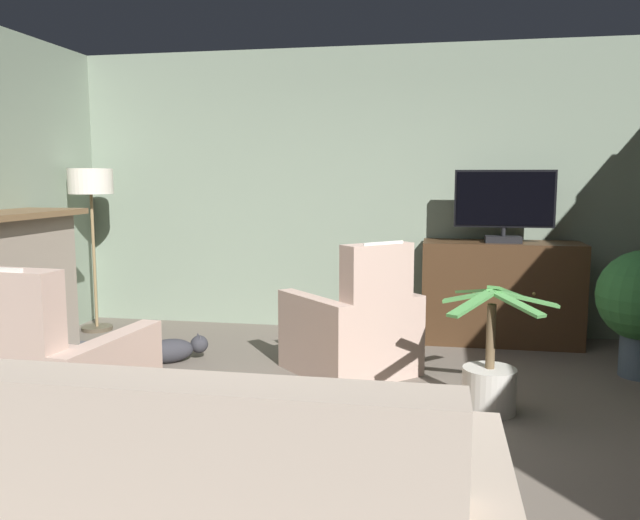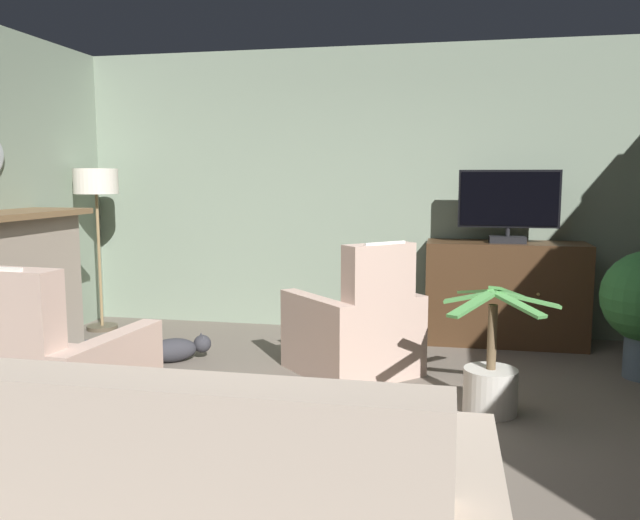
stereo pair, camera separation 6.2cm
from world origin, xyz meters
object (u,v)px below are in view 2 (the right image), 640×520
Objects in this scene: armchair_facing_sofa at (356,331)px; cat at (177,349)px; armchair_by_fireplace at (48,387)px; fireplace at (2,296)px; floor_lamp at (96,194)px; coffee_table at (265,410)px; tv_remote at (241,389)px; tv_cabinet at (505,295)px; television at (509,204)px; potted_plant_tall_palm_by_window at (491,379)px.

cat is at bearing 179.79° from armchair_facing_sofa.
armchair_by_fireplace reaches higher than cat.
fireplace is 1.76m from armchair_by_fireplace.
cat is 0.40× the size of floor_lamp.
coffee_table is 0.21m from tv_remote.
armchair_facing_sofa is at bearing 155.94° from tv_remote.
cat is (-2.75, -1.18, -0.35)m from tv_cabinet.
tv_remote is at bearing -4.84° from armchair_by_fireplace.
floor_lamp is (-3.99, -0.20, 0.08)m from television.
tv_cabinet is at bearing 83.03° from potted_plant_tall_palm_by_window.
armchair_facing_sofa is (2.78, 0.50, -0.28)m from fireplace.
fireplace is 1.51× the size of coffee_table.
fireplace reaches higher than coffee_table.
tv_remote is 0.15× the size of armchair_by_fireplace.
tv_remote is at bearing -28.58° from fireplace.
floor_lamp is at bearing 161.23° from armchair_facing_sofa.
tv_remote is (-1.57, -2.96, -0.85)m from television.
armchair_facing_sofa is at bearing -0.21° from cat.
television is at bearing 65.43° from coffee_table.
armchair_facing_sofa is 1.22m from potted_plant_tall_palm_by_window.
armchair_facing_sofa is at bearing 145.46° from potted_plant_tall_palm_by_window.
tv_cabinet reaches higher than cat.
tv_cabinet is 1.90m from potted_plant_tall_palm_by_window.
floor_lamp reaches higher than tv_remote.
armchair_by_fireplace is 2.31m from armchair_facing_sofa.
floor_lamp is (-1.22, 2.66, 1.04)m from armchair_by_fireplace.
armchair_facing_sofa reaches higher than tv_remote.
fireplace is at bearing -157.18° from tv_cabinet.
tv_cabinet is at bearing 3.58° from floor_lamp.
tv_cabinet is at bearing 44.06° from armchair_facing_sofa.
fireplace reaches higher than tv_remote.
potted_plant_tall_palm_by_window is 0.57× the size of floor_lamp.
coffee_table is at bearing -48.08° from floor_lamp.
tv_cabinet is at bearing 139.02° from tv_remote.
armchair_facing_sofa is 3.10m from floor_lamp.
potted_plant_tall_palm_by_window reaches higher than coffee_table.
cat is at bearing 164.64° from potted_plant_tall_palm_by_window.
fireplace is at bearing 135.21° from armchair_by_fireplace.
floor_lamp reaches higher than television.
floor_lamp is at bearing 131.92° from coffee_table.
coffee_table is (-1.40, -3.12, -0.07)m from tv_cabinet.
fireplace is at bearing -90.66° from floor_lamp.
tv_cabinet is 3.39m from tv_remote.
floor_lamp reaches higher than cat.
floor_lamp is at bearing 89.34° from fireplace.
armchair_by_fireplace is 0.67× the size of floor_lamp.
television is at bearing 2.82° from floor_lamp.
armchair_by_fireplace is 1.74m from cat.
armchair_facing_sofa is at bearing 48.17° from armchair_by_fireplace.
armchair_facing_sofa is at bearing 10.16° from fireplace.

